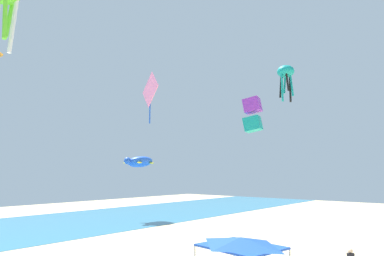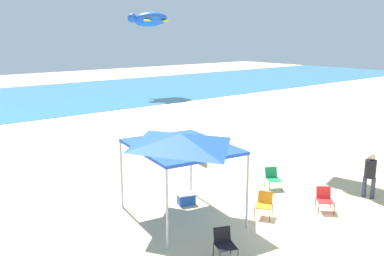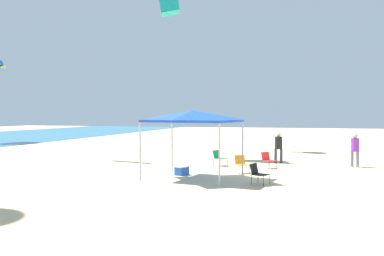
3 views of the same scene
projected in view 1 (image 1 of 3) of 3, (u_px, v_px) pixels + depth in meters
ocean_strip at (20, 228)px, 37.44m from camera, size 120.00×21.03×0.02m
canopy_tent at (241, 243)px, 16.50m from camera, size 3.43×4.00×2.91m
kite_diamond_pink at (150, 91)px, 30.87m from camera, size 1.14×3.18×4.76m
kite_box_purple at (253, 115)px, 26.25m from camera, size 1.51×1.63×2.69m
kite_turtle_blue at (140, 162)px, 45.28m from camera, size 4.35×3.83×1.93m
kite_octopus_teal at (286, 73)px, 32.18m from camera, size 1.56×1.56×3.47m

